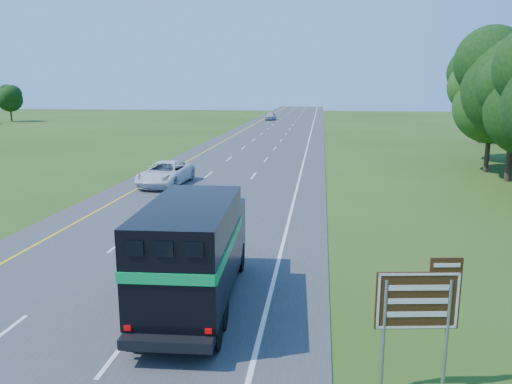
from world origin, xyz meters
The scene contains 6 objects.
road centered at (0.00, 50.00, 0.02)m, with size 15.00×260.00×0.04m, color #38383A.
lane_markings centered at (0.00, 50.00, 0.04)m, with size 11.15×260.00×0.01m.
horse_truck centered at (3.19, 13.95, 1.92)m, with size 2.86×8.07×3.52m.
white_suv centered at (-3.96, 33.44, 0.88)m, with size 2.78×6.03×1.68m, color silver.
far_car centered at (-3.70, 105.51, 0.87)m, with size 1.96×4.88×1.66m, color #B1B1B8.
exit_sign centered at (9.38, 10.16, 2.12)m, with size 1.91×0.34×3.26m.
Camera 1 is at (7.08, -0.75, 6.98)m, focal length 35.00 mm.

